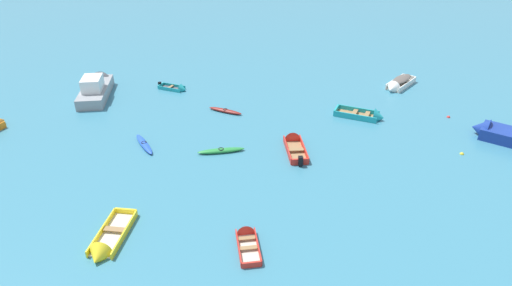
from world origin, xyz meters
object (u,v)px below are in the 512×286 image
at_px(mooring_buoy_far_field, 462,154).
at_px(kayak_green_distant_center, 221,151).
at_px(rowboat_red_midfield_left, 294,143).
at_px(rowboat_white_far_left, 398,84).
at_px(rowboat_red_near_camera, 246,237).
at_px(rowboat_yellow_center, 104,247).
at_px(rowboat_turquoise_back_row_left, 177,89).
at_px(mooring_buoy_outer_edge, 448,117).
at_px(rowboat_turquoise_outer_left, 369,116).
at_px(kayak_maroon_midfield_right, 225,111).
at_px(motor_launch_grey_near_left, 96,87).
at_px(kayak_blue_foreground_center, 144,144).

bearing_deg(mooring_buoy_far_field, kayak_green_distant_center, 169.09).
xyz_separation_m(kayak_green_distant_center, rowboat_red_midfield_left, (5.40, -0.01, 0.06)).
height_order(rowboat_white_far_left, kayak_green_distant_center, rowboat_white_far_left).
relative_size(rowboat_red_near_camera, rowboat_yellow_center, 0.68).
bearing_deg(rowboat_turquoise_back_row_left, mooring_buoy_outer_edge, -24.05).
distance_m(rowboat_turquoise_outer_left, rowboat_turquoise_back_row_left, 18.03).
relative_size(kayak_maroon_midfield_right, kayak_green_distant_center, 0.83).
relative_size(kayak_green_distant_center, rowboat_turquoise_back_row_left, 1.18).
relative_size(rowboat_turquoise_outer_left, mooring_buoy_outer_edge, 14.21).
xyz_separation_m(kayak_maroon_midfield_right, rowboat_yellow_center, (-8.18, -15.63, 0.04)).
distance_m(rowboat_turquoise_outer_left, kayak_maroon_midfield_right, 12.13).
bearing_deg(kayak_maroon_midfield_right, rowboat_red_near_camera, -92.56).
relative_size(kayak_green_distant_center, rowboat_yellow_center, 0.78).
height_order(rowboat_turquoise_back_row_left, rowboat_yellow_center, rowboat_yellow_center).
xyz_separation_m(motor_launch_grey_near_left, rowboat_turquoise_back_row_left, (7.40, -0.32, -0.54)).
bearing_deg(rowboat_turquoise_back_row_left, motor_launch_grey_near_left, 177.55).
distance_m(rowboat_white_far_left, rowboat_yellow_center, 31.13).
xyz_separation_m(rowboat_red_midfield_left, rowboat_turquoise_back_row_left, (-8.27, 12.38, -0.06)).
bearing_deg(kayak_blue_foreground_center, motor_launch_grey_near_left, 113.85).
height_order(kayak_maroon_midfield_right, mooring_buoy_outer_edge, kayak_maroon_midfield_right).
relative_size(rowboat_turquoise_back_row_left, mooring_buoy_far_field, 9.88).
relative_size(rowboat_turquoise_outer_left, kayak_green_distant_center, 1.22).
bearing_deg(kayak_maroon_midfield_right, kayak_blue_foreground_center, -144.51).
distance_m(motor_launch_grey_near_left, kayak_maroon_midfield_right, 12.85).
distance_m(kayak_green_distant_center, rowboat_turquoise_back_row_left, 12.70).
relative_size(rowboat_red_near_camera, rowboat_turquoise_back_row_left, 1.04).
bearing_deg(rowboat_yellow_center, rowboat_turquoise_outer_left, 31.81).
relative_size(rowboat_turquoise_back_row_left, mooring_buoy_outer_edge, 9.90).
bearing_deg(mooring_buoy_outer_edge, rowboat_turquoise_outer_left, 171.82).
height_order(rowboat_turquoise_outer_left, rowboat_yellow_center, rowboat_turquoise_outer_left).
distance_m(kayak_blue_foreground_center, mooring_buoy_outer_edge, 24.99).
relative_size(motor_launch_grey_near_left, mooring_buoy_far_field, 24.61).
bearing_deg(mooring_buoy_outer_edge, mooring_buoy_far_field, -112.68).
bearing_deg(rowboat_yellow_center, rowboat_white_far_left, 35.72).
bearing_deg(rowboat_turquoise_outer_left, rowboat_red_midfield_left, -155.28).
bearing_deg(rowboat_yellow_center, motor_launch_grey_near_left, 98.37).
bearing_deg(rowboat_turquoise_back_row_left, kayak_blue_foreground_center, -104.38).
xyz_separation_m(kayak_blue_foreground_center, rowboat_turquoise_back_row_left, (2.67, 10.40, 0.00)).
bearing_deg(motor_launch_grey_near_left, rowboat_red_near_camera, -64.33).
xyz_separation_m(kayak_maroon_midfield_right, rowboat_turquoise_back_row_left, (-3.96, 5.68, 0.01)).
relative_size(rowboat_turquoise_back_row_left, rowboat_yellow_center, 0.66).
bearing_deg(kayak_maroon_midfield_right, rowboat_white_far_left, 8.48).
distance_m(motor_launch_grey_near_left, mooring_buoy_far_field, 31.68).
bearing_deg(rowboat_white_far_left, motor_launch_grey_near_left, 173.10).
xyz_separation_m(rowboat_red_near_camera, rowboat_turquoise_outer_left, (12.39, 12.82, 0.07)).
relative_size(rowboat_white_far_left, rowboat_yellow_center, 0.97).
xyz_separation_m(motor_launch_grey_near_left, kayak_blue_foreground_center, (4.74, -10.71, -0.54)).
bearing_deg(kayak_maroon_midfield_right, mooring_buoy_far_field, -31.98).
bearing_deg(rowboat_red_midfield_left, mooring_buoy_far_field, -15.70).
bearing_deg(motor_launch_grey_near_left, rowboat_red_midfield_left, -39.00).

